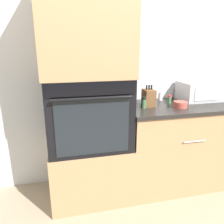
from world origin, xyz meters
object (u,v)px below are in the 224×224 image
object	(u,v)px
wall_oven	(88,112)
bowl	(180,104)
condiment_jar_mid	(160,96)
condiment_jar_far	(144,103)
microwave	(200,91)
condiment_jar_near	(169,99)
knife_block	(149,98)

from	to	relation	value
wall_oven	bowl	distance (m)	0.89
bowl	condiment_jar_mid	distance (m)	0.33
wall_oven	condiment_jar_far	bearing A→B (deg)	-6.21
microwave	condiment_jar_near	world-z (taller)	microwave
condiment_jar_mid	bowl	bearing A→B (deg)	-79.37
microwave	condiment_jar_mid	bearing A→B (deg)	167.30
microwave	bowl	world-z (taller)	microwave
wall_oven	knife_block	world-z (taller)	wall_oven
condiment_jar_near	wall_oven	bearing A→B (deg)	-175.46
microwave	condiment_jar_mid	xyz separation A→B (m)	(-0.42, 0.09, -0.06)
microwave	knife_block	distance (m)	0.65
knife_block	condiment_jar_far	distance (m)	0.11
knife_block	bowl	bearing A→B (deg)	-22.92
condiment_jar_far	microwave	bearing A→B (deg)	14.37
microwave	condiment_jar_near	distance (m)	0.40
bowl	condiment_jar_far	world-z (taller)	condiment_jar_far
knife_block	condiment_jar_near	world-z (taller)	knife_block
wall_oven	bowl	xyz separation A→B (m)	(0.89, -0.10, 0.04)
microwave	condiment_jar_near	size ratio (longest dim) A/B	4.94
microwave	condiment_jar_near	bearing A→B (deg)	-171.33
condiment_jar_mid	condiment_jar_far	size ratio (longest dim) A/B	0.76
wall_oven	condiment_jar_mid	distance (m)	0.86
condiment_jar_mid	condiment_jar_far	xyz separation A→B (m)	(-0.30, -0.28, 0.01)
condiment_jar_near	knife_block	bearing A→B (deg)	-169.11
knife_block	microwave	bearing A→B (deg)	9.54
condiment_jar_mid	knife_block	bearing A→B (deg)	-137.69
wall_oven	microwave	size ratio (longest dim) A/B	1.69
condiment_jar_near	condiment_jar_mid	bearing A→B (deg)	100.67
condiment_jar_mid	wall_oven	bearing A→B (deg)	-164.96
microwave	knife_block	world-z (taller)	knife_block
bowl	condiment_jar_near	world-z (taller)	condiment_jar_near
microwave	knife_block	bearing A→B (deg)	-170.46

